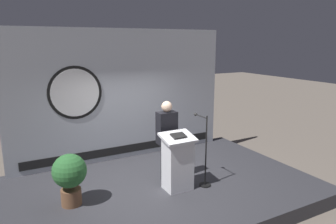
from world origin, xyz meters
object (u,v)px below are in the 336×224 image
Objects in this scene: podium at (178,162)px; potted_plant at (70,175)px; speaker_person at (167,140)px; microphone_stand at (204,161)px.

podium is 1.21× the size of potted_plant.
potted_plant is (-2.01, -0.11, -0.29)m from speaker_person.
potted_plant is (-2.55, 0.47, 0.06)m from microphone_stand.
podium is at bearing 170.55° from microphone_stand.
speaker_person reaches higher than microphone_stand.
microphone_stand is 1.54× the size of potted_plant.
podium is 0.68× the size of speaker_person.
speaker_person is 1.78× the size of potted_plant.
potted_plant is at bearing -176.90° from speaker_person.
microphone_stand is at bearing -9.45° from podium.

